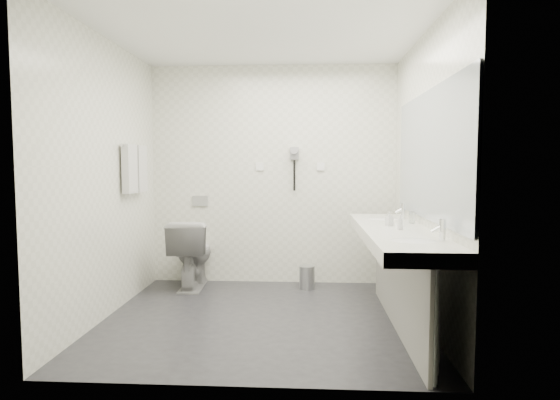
{
  "coord_description": "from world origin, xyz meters",
  "views": [
    {
      "loc": [
        0.39,
        -4.06,
        1.37
      ],
      "look_at": [
        0.15,
        0.15,
        1.05
      ],
      "focal_mm": 29.86,
      "sensor_mm": 36.0,
      "label": 1
    }
  ],
  "objects": [
    {
      "name": "wall_front",
      "position": [
        0.0,
        -1.3,
        1.25
      ],
      "size": [
        2.8,
        0.0,
        2.8
      ],
      "primitive_type": "plane",
      "rotation": [
        -1.57,
        0.0,
        0.0
      ],
      "color": "white",
      "rests_on": "floor"
    },
    {
      "name": "ceiling",
      "position": [
        0.0,
        0.0,
        2.5
      ],
      "size": [
        2.8,
        2.8,
        0.0
      ],
      "primitive_type": "plane",
      "rotation": [
        3.14,
        0.0,
        0.0
      ],
      "color": "white",
      "rests_on": "wall_back"
    },
    {
      "name": "switch_plate_b",
      "position": [
        0.55,
        1.29,
        1.35
      ],
      "size": [
        0.09,
        0.02,
        0.09
      ],
      "primitive_type": "cube",
      "color": "white",
      "rests_on": "wall_back"
    },
    {
      "name": "pedal_bin",
      "position": [
        0.4,
        1.01,
        0.12
      ],
      "size": [
        0.19,
        0.19,
        0.24
      ],
      "primitive_type": "cylinder",
      "rotation": [
        0.0,
        0.0,
        -0.1
      ],
      "color": "#B2B5BA",
      "rests_on": "floor"
    },
    {
      "name": "vanity_counter",
      "position": [
        1.12,
        -0.2,
        0.8
      ],
      "size": [
        0.55,
        2.2,
        0.1
      ],
      "primitive_type": "cube",
      "color": "white",
      "rests_on": "floor"
    },
    {
      "name": "switch_plate_a",
      "position": [
        -0.15,
        1.29,
        1.35
      ],
      "size": [
        0.09,
        0.02,
        0.09
      ],
      "primitive_type": "cube",
      "color": "white",
      "rests_on": "wall_back"
    },
    {
      "name": "dryer_cord",
      "position": [
        0.25,
        1.26,
        1.25
      ],
      "size": [
        0.02,
        0.02,
        0.35
      ],
      "primitive_type": "cylinder",
      "color": "black",
      "rests_on": "dryer_cradle"
    },
    {
      "name": "towel_near",
      "position": [
        -1.34,
        0.41,
        1.33
      ],
      "size": [
        0.07,
        0.24,
        0.48
      ],
      "primitive_type": "cube",
      "color": "silver",
      "rests_on": "towel_rail"
    },
    {
      "name": "towel_far",
      "position": [
        -1.34,
        0.69,
        1.33
      ],
      "size": [
        0.07,
        0.24,
        0.48
      ],
      "primitive_type": "cube",
      "color": "silver",
      "rests_on": "towel_rail"
    },
    {
      "name": "mirror",
      "position": [
        1.39,
        -0.2,
        1.45
      ],
      "size": [
        0.02,
        2.2,
        1.05
      ],
      "primitive_type": "cube",
      "color": "#B2BCC6",
      "rests_on": "wall_right"
    },
    {
      "name": "flush_plate",
      "position": [
        -0.85,
        1.29,
        0.95
      ],
      "size": [
        0.18,
        0.02,
        0.12
      ],
      "primitive_type": "cube",
      "color": "#B2B5BA",
      "rests_on": "wall_back"
    },
    {
      "name": "wall_left",
      "position": [
        -1.4,
        0.0,
        1.25
      ],
      "size": [
        0.0,
        2.6,
        2.6
      ],
      "primitive_type": "plane",
      "rotation": [
        1.57,
        0.0,
        1.57
      ],
      "color": "white",
      "rests_on": "floor"
    },
    {
      "name": "basin_near",
      "position": [
        1.12,
        -0.85,
        0.83
      ],
      "size": [
        0.4,
        0.31,
        0.05
      ],
      "primitive_type": "ellipsoid",
      "color": "white",
      "rests_on": "vanity_counter"
    },
    {
      "name": "wall_right",
      "position": [
        1.4,
        0.0,
        1.25
      ],
      "size": [
        0.0,
        2.6,
        2.6
      ],
      "primitive_type": "plane",
      "rotation": [
        1.57,
        0.0,
        -1.57
      ],
      "color": "white",
      "rests_on": "floor"
    },
    {
      "name": "bin_lid",
      "position": [
        0.4,
        1.01,
        0.25
      ],
      "size": [
        0.17,
        0.17,
        0.02
      ],
      "primitive_type": "cylinder",
      "color": "#B2B5BA",
      "rests_on": "pedal_bin"
    },
    {
      "name": "vanity_panel",
      "position": [
        1.15,
        -0.2,
        0.38
      ],
      "size": [
        0.03,
        2.15,
        0.75
      ],
      "primitive_type": "cube",
      "color": "#9C9B93",
      "rests_on": "floor"
    },
    {
      "name": "floor",
      "position": [
        0.0,
        0.0,
        0.0
      ],
      "size": [
        2.8,
        2.8,
        0.0
      ],
      "primitive_type": "plane",
      "color": "#29282E",
      "rests_on": "ground"
    },
    {
      "name": "vanity_post_near",
      "position": [
        1.18,
        -1.24,
        0.38
      ],
      "size": [
        0.06,
        0.06,
        0.75
      ],
      "primitive_type": "cylinder",
      "color": "silver",
      "rests_on": "floor"
    },
    {
      "name": "toilet",
      "position": [
        -0.89,
        1.01,
        0.38
      ],
      "size": [
        0.46,
        0.77,
        0.76
      ],
      "primitive_type": "imported",
      "rotation": [
        0.0,
        0.0,
        3.18
      ],
      "color": "white",
      "rests_on": "floor"
    },
    {
      "name": "soap_bottle_a",
      "position": [
        1.1,
        -0.08,
        0.91
      ],
      "size": [
        0.07,
        0.07,
        0.12
      ],
      "primitive_type": "imported",
      "rotation": [
        0.0,
        0.0,
        0.55
      ],
      "color": "beige",
      "rests_on": "vanity_counter"
    },
    {
      "name": "basin_far",
      "position": [
        1.12,
        0.45,
        0.83
      ],
      "size": [
        0.4,
        0.31,
        0.05
      ],
      "primitive_type": "ellipsoid",
      "color": "white",
      "rests_on": "vanity_counter"
    },
    {
      "name": "dryer_cradle",
      "position": [
        0.25,
        1.27,
        1.5
      ],
      "size": [
        0.1,
        0.04,
        0.14
      ],
      "primitive_type": "cube",
      "color": "#97979C",
      "rests_on": "wall_back"
    },
    {
      "name": "dryer_barrel",
      "position": [
        0.25,
        1.2,
        1.53
      ],
      "size": [
        0.08,
        0.14,
        0.08
      ],
      "primitive_type": "cylinder",
      "rotation": [
        1.57,
        0.0,
        0.0
      ],
      "color": "#97979C",
      "rests_on": "dryer_cradle"
    },
    {
      "name": "faucet_near",
      "position": [
        1.32,
        -0.85,
        0.92
      ],
      "size": [
        0.04,
        0.04,
        0.15
      ],
      "primitive_type": "cylinder",
      "color": "silver",
      "rests_on": "vanity_counter"
    },
    {
      "name": "towel_rail",
      "position": [
        -1.35,
        0.55,
        1.55
      ],
      "size": [
        0.02,
        0.62,
        0.02
      ],
      "primitive_type": "cylinder",
      "rotation": [
        1.57,
        0.0,
        0.0
      ],
      "color": "silver",
      "rests_on": "wall_left"
    },
    {
      "name": "glass_left",
      "position": [
        1.33,
        0.12,
        0.9
      ],
      "size": [
        0.06,
        0.06,
        0.1
      ],
      "primitive_type": "cylinder",
      "rotation": [
        0.0,
        0.0,
        -0.14
      ],
      "color": "silver",
      "rests_on": "vanity_counter"
    },
    {
      "name": "vanity_post_far",
      "position": [
        1.18,
        0.84,
        0.38
      ],
      "size": [
        0.06,
        0.06,
        0.75
      ],
      "primitive_type": "cylinder",
      "color": "silver",
      "rests_on": "floor"
    },
    {
      "name": "soap_bottle_c",
      "position": [
        1.14,
        -0.31,
        0.91
      ],
      "size": [
        0.06,
        0.06,
        0.12
      ],
      "primitive_type": "imported",
      "rotation": [
        0.0,
        0.0,
        0.26
      ],
      "color": "beige",
      "rests_on": "vanity_counter"
    },
    {
      "name": "faucet_far",
      "position": [
        1.32,
        0.45,
        0.92
      ],
      "size": [
        0.04,
        0.04,
        0.15
      ],
      "primitive_type": "cylinder",
      "color": "silver",
      "rests_on": "vanity_counter"
    },
    {
      "name": "wall_back",
      "position": [
        0.0,
        1.3,
        1.25
      ],
      "size": [
        2.8,
        0.0,
        2.8
      ],
      "primitive_type": "plane",
      "rotation": [
        1.57,
        0.0,
        0.0
      ],
      "color": "white",
      "rests_on": "floor"
    }
  ]
}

